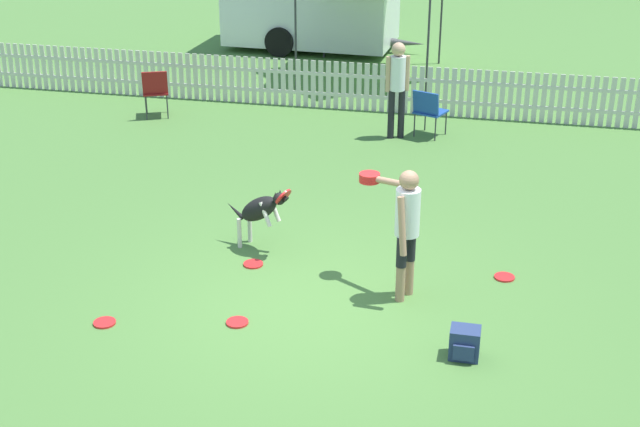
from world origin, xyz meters
name	(u,v)px	position (x,y,z in m)	size (l,w,h in m)	color
ground_plane	(314,302)	(0.00, 0.00, 0.00)	(240.00, 240.00, 0.00)	#4C7A38
handler_person	(404,218)	(0.96, 0.38, 0.99)	(0.82, 0.91, 1.57)	tan
leaping_dog	(260,209)	(-0.96, 1.17, 0.57)	(1.00, 0.56, 0.94)	black
frisbee_near_handler	(237,322)	(-0.71, -0.65, 0.01)	(0.25, 0.25, 0.02)	red
frisbee_near_dog	(253,264)	(-0.94, 0.74, 0.01)	(0.25, 0.25, 0.02)	red
frisbee_midfield	(504,277)	(2.13, 1.07, 0.01)	(0.25, 0.25, 0.02)	red
frisbee_far_scatter	(105,323)	(-2.14, -0.97, 0.01)	(0.25, 0.25, 0.02)	red
backpack_on_grass	(465,343)	(1.77, -0.78, 0.16)	(0.31, 0.29, 0.33)	navy
picket_fence	(402,89)	(0.00, 7.33, 0.46)	(20.37, 0.04, 0.91)	beige
folding_chair_blue_left	(429,109)	(0.64, 6.07, 0.51)	(0.62, 0.63, 0.84)	#333338
folding_chair_center	(155,89)	(-4.37, 6.07, 0.55)	(0.60, 0.62, 0.91)	#333338
spectator_standing	(397,81)	(0.10, 5.92, 1.02)	(0.39, 0.27, 1.67)	black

